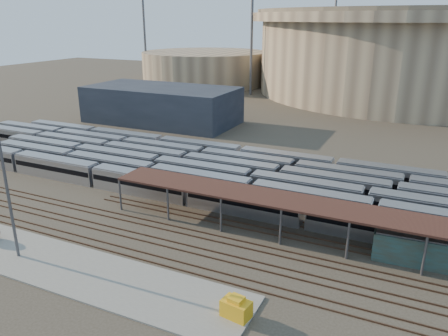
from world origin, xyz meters
TOP-DOWN VIEW (x-y plane):
  - ground at (0.00, 0.00)m, footprint 420.00×420.00m
  - apron at (-5.00, -15.00)m, footprint 50.00×9.00m
  - subway_trains at (0.62, 18.50)m, footprint 128.96×23.90m
  - inspection_shed at (22.00, 4.00)m, footprint 60.30×6.00m
  - empty_tracks at (0.00, -5.00)m, footprint 170.00×9.62m
  - stadium at (25.00, 140.00)m, footprint 124.00×124.00m
  - secondary_arena at (-60.00, 130.00)m, footprint 56.00×56.00m
  - service_building at (-35.00, 55.00)m, footprint 42.00×20.00m
  - floodlight_0 at (-30.00, 110.00)m, footprint 4.00×1.00m
  - floodlight_1 at (-85.00, 120.00)m, footprint 4.00×1.00m
  - floodlight_3 at (-10.00, 160.00)m, footprint 4.00×1.00m
  - teal_boxcar at (36.77, 4.00)m, footprint 15.63×3.78m
  - yard_light_pole at (-10.69, -15.63)m, footprint 0.81×0.36m
  - yellow_equipment at (18.50, -14.83)m, footprint 3.09×2.21m

SIDE VIEW (x-z plane):
  - ground at x=0.00m, z-range 0.00..0.00m
  - empty_tracks at x=0.00m, z-range 0.00..0.18m
  - apron at x=-5.00m, z-range 0.00..0.20m
  - yellow_equipment at x=18.50m, z-range 0.20..1.98m
  - subway_trains at x=0.62m, z-range 0.00..3.60m
  - teal_boxcar at x=36.77m, z-range 0.00..3.62m
  - inspection_shed at x=22.00m, z-range 2.33..7.63m
  - service_building at x=-35.00m, z-range 0.00..10.00m
  - secondary_arena at x=-60.00m, z-range 0.00..14.00m
  - yard_light_pole at x=-10.69m, z-range 0.28..23.03m
  - stadium at x=25.00m, z-range 0.22..32.72m
  - floodlight_0 at x=-30.00m, z-range 1.45..39.85m
  - floodlight_1 at x=-85.00m, z-range 1.45..39.85m
  - floodlight_3 at x=-10.00m, z-range 1.45..39.85m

